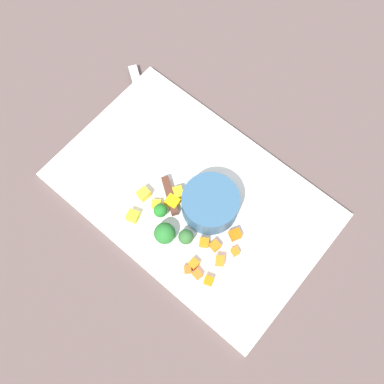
# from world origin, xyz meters

# --- Properties ---
(ground_plane) EXTENTS (4.00, 4.00, 0.00)m
(ground_plane) POSITION_xyz_m (0.00, 0.00, 0.00)
(ground_plane) COLOR brown
(cutting_board) EXTENTS (0.51, 0.32, 0.01)m
(cutting_board) POSITION_xyz_m (0.00, 0.00, 0.01)
(cutting_board) COLOR white
(cutting_board) RESTS_ON ground_plane
(prep_bowl) EXTENTS (0.10, 0.10, 0.05)m
(prep_bowl) POSITION_xyz_m (-0.04, -0.00, 0.04)
(prep_bowl) COLOR #366085
(prep_bowl) RESTS_ON cutting_board
(chef_knife) EXTENTS (0.30, 0.20, 0.02)m
(chef_knife) POSITION_xyz_m (0.09, -0.01, 0.02)
(chef_knife) COLOR silver
(chef_knife) RESTS_ON cutting_board
(carrot_dice_0) EXTENTS (0.02, 0.02, 0.01)m
(carrot_dice_0) POSITION_xyz_m (-0.11, 0.11, 0.02)
(carrot_dice_0) COLOR orange
(carrot_dice_0) RESTS_ON cutting_board
(carrot_dice_1) EXTENTS (0.02, 0.02, 0.01)m
(carrot_dice_1) POSITION_xyz_m (-0.13, 0.04, 0.02)
(carrot_dice_1) COLOR orange
(carrot_dice_1) RESTS_ON cutting_board
(carrot_dice_2) EXTENTS (0.02, 0.02, 0.01)m
(carrot_dice_2) POSITION_xyz_m (-0.13, 0.11, 0.02)
(carrot_dice_2) COLOR orange
(carrot_dice_2) RESTS_ON cutting_board
(carrot_dice_3) EXTENTS (0.02, 0.02, 0.01)m
(carrot_dice_3) POSITION_xyz_m (-0.08, 0.06, 0.02)
(carrot_dice_3) COLOR orange
(carrot_dice_3) RESTS_ON cutting_board
(carrot_dice_4) EXTENTS (0.02, 0.02, 0.01)m
(carrot_dice_4) POSITION_xyz_m (-0.09, 0.10, 0.02)
(carrot_dice_4) COLOR orange
(carrot_dice_4) RESTS_ON cutting_board
(carrot_dice_5) EXTENTS (0.02, 0.02, 0.01)m
(carrot_dice_5) POSITION_xyz_m (-0.10, 0.05, 0.02)
(carrot_dice_5) COLOR orange
(carrot_dice_5) RESTS_ON cutting_board
(carrot_dice_6) EXTENTS (0.02, 0.02, 0.01)m
(carrot_dice_6) POSITION_xyz_m (-0.09, 0.11, 0.02)
(carrot_dice_6) COLOR orange
(carrot_dice_6) RESTS_ON cutting_board
(carrot_dice_7) EXTENTS (0.02, 0.03, 0.01)m
(carrot_dice_7) POSITION_xyz_m (-0.11, 0.01, 0.02)
(carrot_dice_7) COLOR orange
(carrot_dice_7) RESTS_ON cutting_board
(carrot_dice_8) EXTENTS (0.02, 0.02, 0.02)m
(carrot_dice_8) POSITION_xyz_m (-0.12, 0.07, 0.02)
(carrot_dice_8) COLOR orange
(carrot_dice_8) RESTS_ON cutting_board
(pepper_dice_0) EXTENTS (0.03, 0.03, 0.02)m
(pepper_dice_0) POSITION_xyz_m (0.01, 0.04, 0.02)
(pepper_dice_0) COLOR yellow
(pepper_dice_0) RESTS_ON cutting_board
(pepper_dice_1) EXTENTS (0.02, 0.02, 0.02)m
(pepper_dice_1) POSITION_xyz_m (0.07, 0.06, 0.02)
(pepper_dice_1) COLOR yellow
(pepper_dice_1) RESTS_ON cutting_board
(pepper_dice_2) EXTENTS (0.03, 0.03, 0.02)m
(pepper_dice_2) POSITION_xyz_m (0.02, 0.02, 0.02)
(pepper_dice_2) COLOR yellow
(pepper_dice_2) RESTS_ON cutting_board
(pepper_dice_3) EXTENTS (0.02, 0.02, 0.01)m
(pepper_dice_3) POSITION_xyz_m (0.04, 0.06, 0.02)
(pepper_dice_3) COLOR yellow
(pepper_dice_3) RESTS_ON cutting_board
(pepper_dice_4) EXTENTS (0.03, 0.03, 0.02)m
(pepper_dice_4) POSITION_xyz_m (0.05, 0.11, 0.02)
(pepper_dice_4) COLOR yellow
(pepper_dice_4) RESTS_ON cutting_board
(broccoli_floret_0) EXTENTS (0.03, 0.03, 0.04)m
(broccoli_floret_0) POSITION_xyz_m (-0.05, 0.07, 0.03)
(broccoli_floret_0) COLOR #96B257
(broccoli_floret_0) RESTS_ON cutting_board
(broccoli_floret_1) EXTENTS (0.03, 0.03, 0.03)m
(broccoli_floret_1) POSITION_xyz_m (0.02, 0.07, 0.03)
(broccoli_floret_1) COLOR #8EBF55
(broccoli_floret_1) RESTS_ON cutting_board
(broccoli_floret_2) EXTENTS (0.04, 0.04, 0.04)m
(broccoli_floret_2) POSITION_xyz_m (-0.02, 0.09, 0.03)
(broccoli_floret_2) COLOR #81C45C
(broccoli_floret_2) RESTS_ON cutting_board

